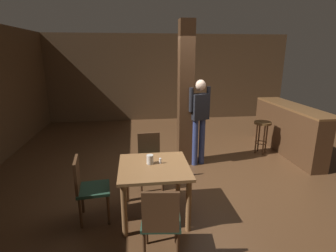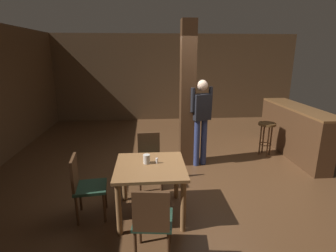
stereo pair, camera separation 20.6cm
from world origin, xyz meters
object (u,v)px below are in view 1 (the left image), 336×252
chair_south (161,220)px  standing_person (199,117)px  bar_stool_near (262,129)px  salt_shaker (160,161)px  chair_north (150,157)px  chair_west (87,186)px  bar_counter (287,129)px  dining_table (154,174)px  napkin_cup (150,159)px

chair_south → standing_person: (1.01, 2.49, 0.50)m
chair_south → bar_stool_near: (2.57, 2.91, 0.05)m
standing_person → salt_shaker: bearing=-120.5°
chair_north → chair_south: bearing=-89.6°
chair_north → chair_west: 1.25m
salt_shaker → bar_counter: size_ratio=0.03×
chair_west → bar_stool_near: (3.46, 2.06, 0.05)m
dining_table → salt_shaker: size_ratio=12.51×
bar_counter → bar_stool_near: bearing=178.2°
salt_shaker → bar_counter: bearing=32.7°
chair_north → bar_stool_near: bearing=24.4°
chair_south → salt_shaker: (0.09, 0.92, 0.28)m
napkin_cup → standing_person: (1.06, 1.56, 0.19)m
salt_shaker → napkin_cup: bearing=177.0°
dining_table → bar_counter: bar_counter is taller
standing_person → bar_stool_near: (1.56, 0.42, -0.44)m
salt_shaker → bar_counter: bar_counter is taller
dining_table → chair_north: bearing=90.4°
standing_person → napkin_cup: bearing=-124.3°
chair_north → bar_counter: size_ratio=0.37×
chair_west → bar_counter: bearing=26.7°
chair_south → chair_north: same height
chair_south → napkin_cup: size_ratio=7.01×
chair_south → chair_west: size_ratio=1.00×
dining_table → standing_person: size_ratio=0.55×
napkin_cup → chair_north: bearing=87.1°
dining_table → chair_west: 0.90m
dining_table → bar_counter: (3.16, 2.04, -0.07)m
napkin_cup → standing_person: size_ratio=0.07×
chair_west → standing_person: standing_person is taller
chair_north → chair_west: same height
chair_north → salt_shaker: chair_north is taller
chair_west → standing_person: (1.91, 1.63, 0.50)m
chair_north → napkin_cup: size_ratio=7.01×
standing_person → bar_stool_near: 1.67m
chair_north → napkin_cup: chair_north is taller
bar_counter → bar_stool_near: (-0.59, 0.02, 0.01)m
chair_west → chair_south: bearing=-43.5°
chair_south → napkin_cup: 0.97m
chair_south → bar_counter: bar_counter is taller
chair_south → standing_person: size_ratio=0.52×
dining_table → napkin_cup: (-0.05, 0.07, 0.19)m
chair_west → standing_person: 2.56m
chair_west → standing_person: bearing=40.6°
napkin_cup → salt_shaker: bearing=-3.0°
salt_shaker → standing_person: standing_person is taller
napkin_cup → chair_west: bearing=-175.0°
chair_west → bar_stool_near: 4.03m
chair_north → bar_stool_near: chair_north is taller
chair_north → napkin_cup: bearing=-92.9°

